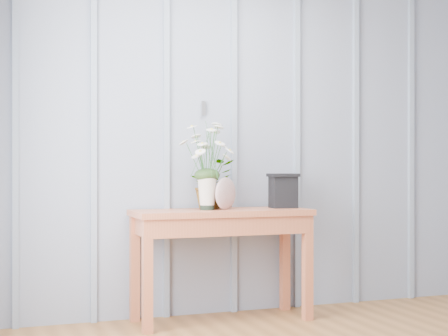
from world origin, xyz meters
name	(u,v)px	position (x,y,z in m)	size (l,w,h in m)	color
sideboard	(221,226)	(-0.43, 1.99, 0.64)	(1.20, 0.45, 0.75)	#A85535
daisy_vase	(207,153)	(-0.54, 1.99, 1.13)	(0.43, 0.32, 0.60)	black
spider_plant	(211,184)	(-0.46, 2.13, 0.92)	(0.31, 0.27, 0.34)	#1F3A18
felt_disc_vessel	(226,193)	(-0.41, 1.97, 0.86)	(0.22, 0.06, 0.22)	#854857
carved_box	(283,190)	(0.04, 2.01, 0.87)	(0.21, 0.17, 0.24)	black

